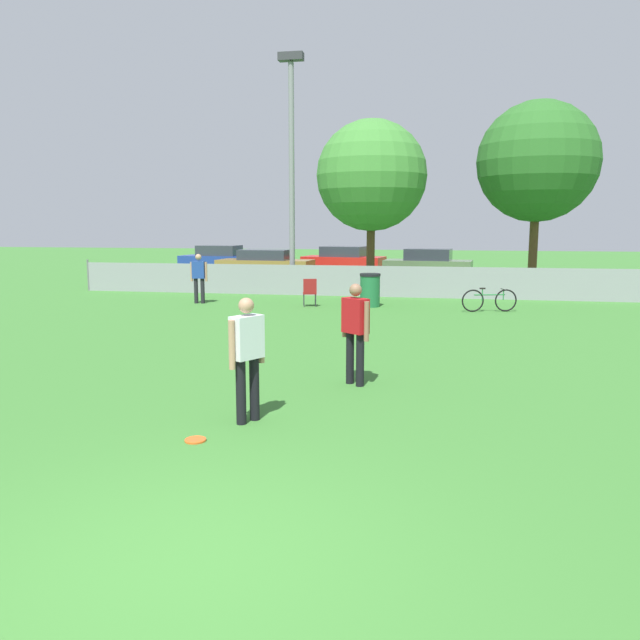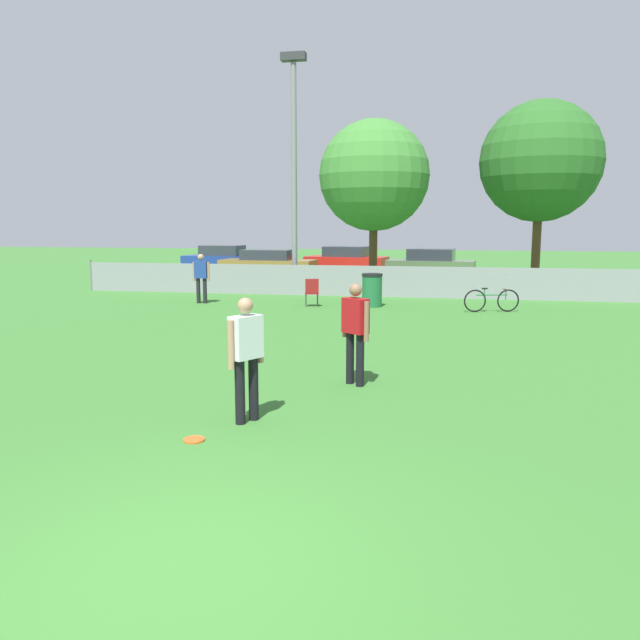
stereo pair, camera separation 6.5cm
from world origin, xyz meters
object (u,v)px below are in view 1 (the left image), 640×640
Objects in this scene: tree_far_right at (538,162)px; tree_near_pole at (372,176)px; bicycle_sideline at (489,300)px; parked_car_blue at (219,260)px; frisbee_disc at (195,440)px; spectator_in_blue at (199,275)px; light_pole at (292,155)px; player_defender_red at (355,327)px; parked_car_red at (344,260)px; player_receiver_white at (247,351)px; trash_bin at (370,290)px; folding_chair_sideline at (310,291)px; parked_car_tan at (265,264)px; parked_car_olive at (428,265)px.

tree_near_pole is at bearing -178.26° from tree_far_right.
parked_car_blue reaches higher than bicycle_sideline.
frisbee_disc is 0.16× the size of bicycle_sideline.
tree_far_right reaches higher than spectator_in_blue.
light_pole is at bearing -52.26° from parked_car_blue.
player_defender_red is 22.99m from parked_car_red.
spectator_in_blue is at bearing -69.38° from parked_car_blue.
player_receiver_white is 1.01× the size of bicycle_sideline.
parked_car_blue is at bearing 153.89° from tree_far_right.
trash_bin is at bearing -137.59° from tree_far_right.
light_pole reaches higher than folding_chair_sideline.
spectator_in_blue reaches higher than bicycle_sideline.
parked_car_red is at bearing 138.39° from player_defender_red.
parked_car_tan is at bearing -33.16° from parked_car_blue.
frisbee_disc is at bearing -77.68° from player_defender_red.
parked_car_olive is (3.43, 10.64, 0.19)m from folding_chair_sideline.
parked_car_tan is (3.22, -2.40, -0.03)m from parked_car_blue.
player_receiver_white reaches higher than folding_chair_sideline.
tree_far_right is 4.29× the size of player_defender_red.
light_pole is at bearing 99.29° from frisbee_disc.
spectator_in_blue is 3.74m from folding_chair_sideline.
light_pole is at bearing 146.78° from player_defender_red.
player_defender_red is 0.37× the size of parked_car_red.
parked_car_olive is (11.02, -2.11, -0.01)m from parked_car_blue.
parked_car_red is at bearing -105.12° from spectator_in_blue.
tree_near_pole is 9.25m from parked_car_red.
player_defender_red and player_receiver_white have the same top height.
player_defender_red is (-4.69, -14.72, -3.86)m from tree_far_right.
player_defender_red is at bearing 91.30° from folding_chair_sideline.
tree_far_right is 12.88m from spectator_in_blue.
tree_far_right is at bearing 55.29° from bicycle_sideline.
tree_far_right is at bearing -19.46° from parked_car_tan.
frisbee_disc is 0.29× the size of folding_chair_sideline.
parked_car_blue is (-10.28, 22.06, -0.25)m from player_defender_red.
player_receiver_white is at bearing -89.14° from tree_near_pole.
player_receiver_white is 1.57× the size of trash_bin.
parked_car_tan is (-5.55, 22.64, 0.65)m from frisbee_disc.
parked_car_tan is 7.81m from parked_car_olive.
tree_far_right is 1.50× the size of parked_car_tan.
light_pole reaches higher than spectator_in_blue.
tree_near_pole is 18.06m from frisbee_disc.
tree_far_right is 12.27m from parked_car_red.
bicycle_sideline is 18.33m from parked_car_blue.
parked_car_red is at bearing 136.38° from tree_far_right.
parked_car_blue is at bearing 139.86° from tree_near_pole.
light_pole is 1.94× the size of parked_car_red.
player_defender_red is 2.43m from player_receiver_white.
parked_car_red is (-2.56, 24.85, -0.26)m from player_receiver_white.
light_pole is 2.06× the size of parked_car_olive.
parked_car_olive reaches higher than bicycle_sideline.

